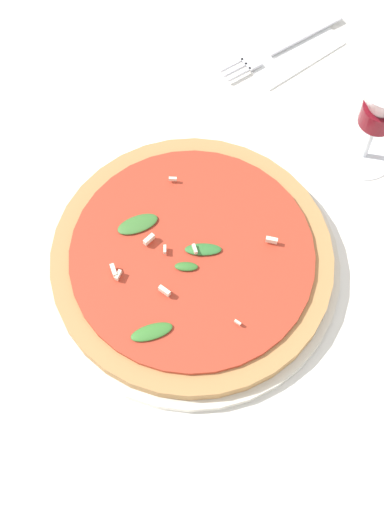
# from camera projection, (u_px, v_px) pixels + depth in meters

# --- Properties ---
(ground_plane) EXTENTS (6.00, 6.00, 0.00)m
(ground_plane) POSITION_uv_depth(u_px,v_px,m) (216.00, 277.00, 0.82)
(ground_plane) COLOR silver
(pizza_arugula_main) EXTENTS (0.34, 0.34, 0.05)m
(pizza_arugula_main) POSITION_uv_depth(u_px,v_px,m) (192.00, 261.00, 0.81)
(pizza_arugula_main) COLOR silver
(pizza_arugula_main) RESTS_ON ground_plane
(wine_glass) EXTENTS (0.08, 0.08, 0.15)m
(wine_glass) POSITION_uv_depth(u_px,v_px,m) (383.00, 106.00, 0.80)
(wine_glass) COLOR white
(wine_glass) RESTS_ON ground_plane
(napkin) EXTENTS (0.14, 0.10, 0.01)m
(napkin) POSITION_uv_depth(u_px,v_px,m) (287.00, 45.00, 0.96)
(napkin) COLOR white
(napkin) RESTS_ON ground_plane
(fork) EXTENTS (0.19, 0.05, 0.00)m
(fork) POSITION_uv_depth(u_px,v_px,m) (283.00, 45.00, 0.96)
(fork) COLOR silver
(fork) RESTS_ON ground_plane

